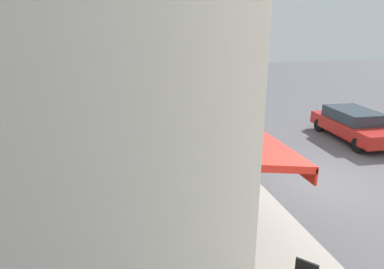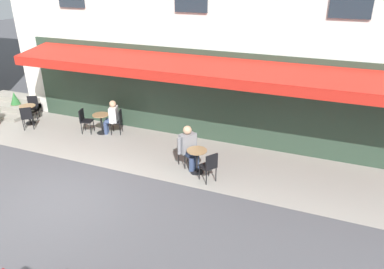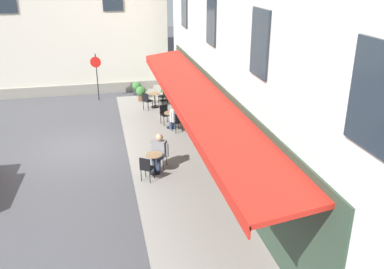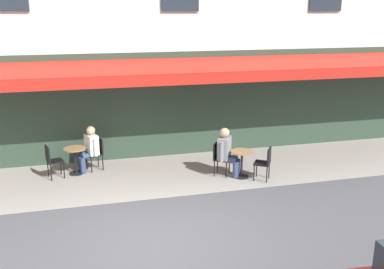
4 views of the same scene
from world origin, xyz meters
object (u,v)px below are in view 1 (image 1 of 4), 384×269
at_px(cafe_chair_black_corner_right, 219,141).
at_px(cafe_table_near_entrance, 214,210).
at_px(cafe_chair_black_by_window, 209,151).
at_px(seated_companion_in_grey, 211,145).
at_px(parked_car_red, 354,124).
at_px(seated_patron_in_white, 204,196).
at_px(cafe_chair_black_back_row, 229,220).
at_px(cafe_table_mid_terrace, 214,147).
at_px(cafe_chair_black_under_awning, 199,197).

bearing_deg(cafe_chair_black_corner_right, cafe_table_near_entrance, -19.45).
distance_m(cafe_chair_black_by_window, seated_companion_in_grey, 0.27).
bearing_deg(cafe_chair_black_by_window, parked_car_red, 100.52).
bearing_deg(cafe_chair_black_corner_right, seated_patron_in_white, -22.60).
bearing_deg(seated_patron_in_white, cafe_chair_black_by_window, 161.07).
bearing_deg(cafe_chair_black_corner_right, cafe_chair_black_back_row, -15.69).
relative_size(cafe_chair_black_back_row, seated_patron_in_white, 0.71).
xyz_separation_m(cafe_chair_black_back_row, cafe_chair_black_corner_right, (-5.48, 1.54, 0.00)).
relative_size(cafe_table_near_entrance, cafe_table_mid_terrace, 1.00).
relative_size(cafe_chair_black_back_row, cafe_table_mid_terrace, 1.21).
distance_m(cafe_table_near_entrance, cafe_chair_black_corner_right, 5.17).
distance_m(cafe_table_near_entrance, cafe_chair_black_by_window, 3.96).
distance_m(cafe_chair_black_corner_right, seated_companion_in_grey, 1.06).
bearing_deg(cafe_chair_black_under_awning, cafe_chair_black_by_window, 158.81).
xyz_separation_m(cafe_chair_black_corner_right, cafe_chair_black_by_window, (1.06, -0.69, 0.00)).
height_order(seated_patron_in_white, parked_car_red, parked_car_red).
bearing_deg(cafe_table_mid_terrace, cafe_chair_black_corner_right, 146.12).
bearing_deg(cafe_table_mid_terrace, cafe_chair_black_under_awning, -22.93).
bearing_deg(cafe_chair_black_under_awning, cafe_chair_black_corner_right, 155.61).
distance_m(cafe_table_mid_terrace, seated_companion_in_grey, 0.47).
bearing_deg(cafe_chair_black_by_window, cafe_chair_black_corner_right, 146.82).
bearing_deg(parked_car_red, seated_patron_in_white, -59.98).
xyz_separation_m(cafe_table_near_entrance, seated_patron_in_white, (-0.39, -0.15, 0.20)).
bearing_deg(seated_patron_in_white, cafe_chair_black_back_row, 18.22).
height_order(cafe_chair_black_back_row, cafe_table_mid_terrace, cafe_chair_black_back_row).
relative_size(cafe_chair_black_by_window, parked_car_red, 0.21).
bearing_deg(seated_companion_in_grey, seated_patron_in_white, -19.69).
bearing_deg(cafe_table_near_entrance, cafe_table_mid_terrace, 162.53).
bearing_deg(cafe_chair_black_corner_right, cafe_table_mid_terrace, -33.88).
distance_m(cafe_chair_black_back_row, seated_companion_in_grey, 4.71).
height_order(cafe_table_mid_terrace, seated_patron_in_white, seated_patron_in_white).
bearing_deg(cafe_chair_black_by_window, cafe_chair_black_back_row, -10.85).
distance_m(cafe_table_mid_terrace, seated_patron_in_white, 4.25).
bearing_deg(cafe_chair_black_back_row, cafe_table_near_entrance, -163.27).
xyz_separation_m(cafe_chair_black_under_awning, cafe_table_mid_terrace, (-3.76, 1.59, -0.06)).
bearing_deg(cafe_chair_black_back_row, cafe_chair_black_by_window, 169.15).
xyz_separation_m(cafe_chair_black_under_awning, cafe_chair_black_by_window, (-3.23, 1.25, 0.00)).
bearing_deg(cafe_chair_black_under_awning, parked_car_red, 118.73).
bearing_deg(cafe_chair_black_under_awning, cafe_chair_black_back_row, 18.60).
relative_size(cafe_chair_black_back_row, cafe_chair_black_corner_right, 1.00).
xyz_separation_m(cafe_table_near_entrance, seated_companion_in_grey, (-4.00, 1.15, 0.22)).
bearing_deg(cafe_chair_black_under_awning, cafe_table_mid_terrace, 157.07).
relative_size(cafe_chair_black_under_awning, seated_companion_in_grey, 0.67).
relative_size(cafe_table_near_entrance, seated_companion_in_grey, 0.56).
relative_size(cafe_table_mid_terrace, seated_patron_in_white, 0.58).
bearing_deg(cafe_chair_black_back_row, seated_companion_in_grey, 168.18).
relative_size(seated_patron_in_white, seated_companion_in_grey, 0.96).
bearing_deg(cafe_table_near_entrance, cafe_chair_black_back_row, 16.73).
bearing_deg(seated_patron_in_white, cafe_table_near_entrance, 20.48).
xyz_separation_m(cafe_table_near_entrance, cafe_chair_black_corner_right, (-4.88, 1.72, 0.06)).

